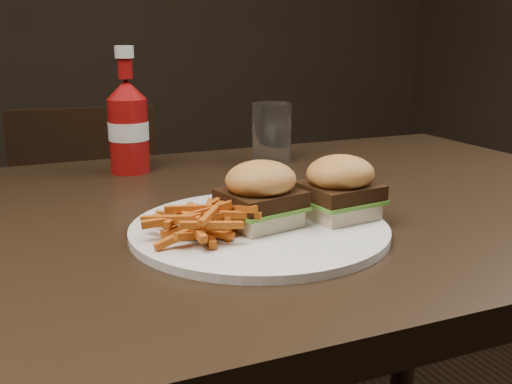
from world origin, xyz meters
name	(u,v)px	position (x,y,z in m)	size (l,w,h in m)	color
dining_table	(268,214)	(0.00, 0.00, 0.73)	(1.20, 0.80, 0.04)	black
chair_far	(91,240)	(-0.15, 0.86, 0.43)	(0.36, 0.36, 0.03)	black
plate	(259,229)	(-0.07, -0.13, 0.76)	(0.32, 0.32, 0.01)	white
sandwich_half_a	(261,217)	(-0.07, -0.13, 0.77)	(0.08, 0.07, 0.02)	beige
sandwich_half_b	(339,209)	(0.04, -0.14, 0.77)	(0.08, 0.07, 0.02)	beige
fries_pile	(207,216)	(-0.14, -0.13, 0.78)	(0.11, 0.11, 0.04)	#AA6607
ketchup_bottle	(129,138)	(-0.14, 0.27, 0.81)	(0.07, 0.07, 0.14)	maroon
tumbler	(272,134)	(0.12, 0.24, 0.81)	(0.07, 0.07, 0.11)	white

